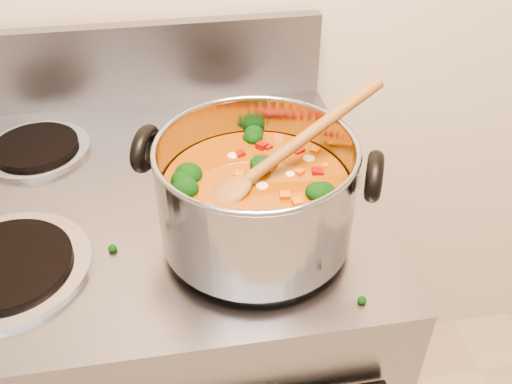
{
  "coord_description": "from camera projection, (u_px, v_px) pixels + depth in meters",
  "views": [
    {
      "loc": [
        0.1,
        0.42,
        1.49
      ],
      "look_at": [
        0.2,
        1.02,
        1.01
      ],
      "focal_mm": 40.0,
      "sensor_mm": 36.0,
      "label": 1
    }
  ],
  "objects": [
    {
      "name": "electric_range",
      "position": [
        165.0,
        360.0,
        1.2
      ],
      "size": [
        0.74,
        0.67,
        1.08
      ],
      "color": "gray",
      "rests_on": "ground"
    },
    {
      "name": "wooden_spoon",
      "position": [
        269.0,
        164.0,
        0.76
      ],
      "size": [
        0.28,
        0.15,
        0.12
      ],
      "rotation": [
        0.0,
        0.0,
        0.42
      ],
      "color": "brown",
      "rests_on": "stockpot"
    },
    {
      "name": "stockpot",
      "position": [
        256.0,
        195.0,
        0.77
      ],
      "size": [
        0.33,
        0.27,
        0.16
      ],
      "rotation": [
        0.0,
        0.0,
        -0.37
      ],
      "color": "#9E9DA5",
      "rests_on": "electric_range"
    },
    {
      "name": "cooktop_crumbs",
      "position": [
        232.0,
        242.0,
        0.82
      ],
      "size": [
        0.38,
        0.35,
        0.01
      ],
      "color": "black",
      "rests_on": "electric_range"
    }
  ]
}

